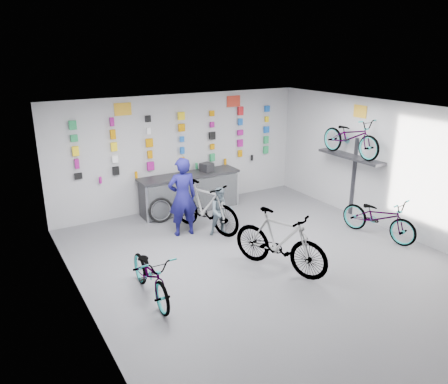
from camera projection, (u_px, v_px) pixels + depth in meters
floor at (269, 265)px, 8.71m from camera, size 8.00×8.00×0.00m
ceiling at (274, 114)px, 7.76m from camera, size 8.00×8.00×0.00m
wall_back at (181, 152)px, 11.51m from camera, size 7.00×0.00×7.00m
wall_left at (83, 231)px, 6.56m from camera, size 0.00×8.00×8.00m
wall_right at (396, 169)px, 9.92m from camera, size 0.00×8.00×8.00m
counter at (190, 193)px, 11.45m from camera, size 2.70×0.66×1.00m
merch_wall at (182, 141)px, 11.35m from camera, size 5.57×0.08×1.57m
wall_bracket at (351, 160)px, 10.83m from camera, size 0.39×1.90×2.00m
sign_left at (123, 109)px, 10.38m from camera, size 0.42×0.02×0.30m
sign_right at (233, 101)px, 11.87m from camera, size 0.42×0.02×0.30m
sign_side at (360, 111)px, 10.53m from camera, size 0.02×0.40×0.30m
bike_left at (151, 274)px, 7.44m from camera, size 0.65×1.73×0.90m
bike_center at (280, 241)px, 8.34m from camera, size 1.30×2.08×1.21m
bike_right at (379, 217)px, 9.85m from camera, size 0.96×1.91×0.96m
bike_service at (205, 206)px, 10.16m from camera, size 1.24×2.06×1.20m
bike_wall at (351, 137)px, 10.61m from camera, size 0.63×1.80×0.95m
clerk at (183, 197)px, 9.84m from camera, size 0.72×0.52×1.83m
customer at (221, 211)px, 9.94m from camera, size 0.65×0.56×1.13m
spare_wheel at (161, 210)px, 10.73m from camera, size 0.63×0.19×0.63m
register at (207, 167)px, 11.51m from camera, size 0.34×0.36×0.22m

